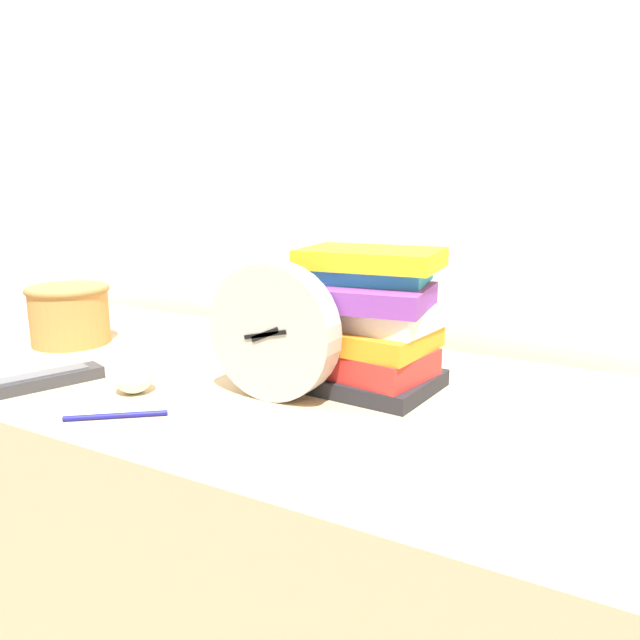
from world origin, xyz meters
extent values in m
cube|color=silver|center=(0.00, 0.73, 1.20)|extent=(6.00, 0.04, 2.40)
cube|color=tan|center=(0.00, 0.33, 0.37)|extent=(1.34, 0.66, 0.73)
cylinder|color=#B7B2A8|center=(0.15, 0.27, 0.84)|extent=(0.21, 0.04, 0.21)
cylinder|color=white|center=(0.15, 0.26, 0.84)|extent=(0.18, 0.01, 0.18)
cube|color=black|center=(0.15, 0.25, 0.84)|extent=(0.05, 0.01, 0.03)
cube|color=black|center=(0.15, 0.25, 0.84)|extent=(0.07, 0.01, 0.02)
cylinder|color=black|center=(0.15, 0.25, 0.84)|extent=(0.01, 0.01, 0.01)
cube|color=#232328|center=(0.24, 0.38, 0.75)|extent=(0.24, 0.18, 0.03)
cube|color=red|center=(0.23, 0.38, 0.78)|extent=(0.25, 0.18, 0.04)
cube|color=orange|center=(0.25, 0.38, 0.82)|extent=(0.20, 0.17, 0.03)
cube|color=white|center=(0.24, 0.39, 0.85)|extent=(0.24, 0.15, 0.03)
cube|color=#7A3899|center=(0.25, 0.38, 0.88)|extent=(0.21, 0.18, 0.03)
cube|color=#2D9ED1|center=(0.23, 0.41, 0.91)|extent=(0.22, 0.16, 0.02)
cube|color=yellow|center=(0.24, 0.41, 0.94)|extent=(0.23, 0.17, 0.03)
cylinder|color=#B27A3D|center=(-0.39, 0.34, 0.79)|extent=(0.15, 0.15, 0.12)
torus|color=olive|center=(-0.39, 0.34, 0.84)|extent=(0.16, 0.16, 0.01)
cube|color=#333338|center=(-0.21, 0.13, 0.74)|extent=(0.11, 0.19, 0.02)
cube|color=#59595E|center=(-0.21, 0.13, 0.75)|extent=(0.08, 0.14, 0.00)
sphere|color=white|center=(-0.06, 0.18, 0.76)|extent=(0.06, 0.06, 0.06)
cylinder|color=navy|center=(0.00, 0.09, 0.74)|extent=(0.11, 0.10, 0.01)
camera|label=1|loc=(0.65, -0.49, 1.06)|focal=35.00mm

